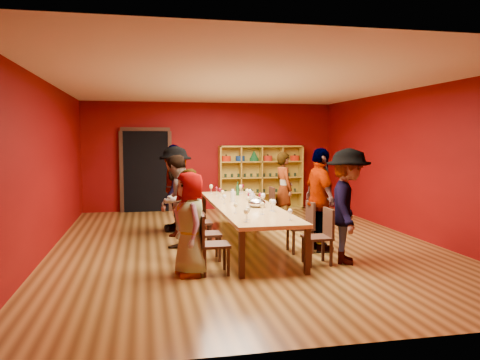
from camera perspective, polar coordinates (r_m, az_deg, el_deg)
name	(u,v)px	position (r m, az deg, el deg)	size (l,w,h in m)	color
room_shell	(244,165)	(8.77, 0.48, 1.85)	(7.10, 9.10, 3.04)	brown
tasting_table	(244,207)	(8.85, 0.48, -3.34)	(1.10, 4.50, 0.75)	tan
doorway	(146,171)	(13.03, -11.39, 1.12)	(1.40, 0.17, 2.30)	black
shelving_unit	(260,174)	(13.31, 2.51, 0.70)	(2.40, 0.40, 1.80)	#B59128
chair_person_left_0	(209,241)	(6.93, -3.75, -7.39)	(0.42, 0.42, 0.89)	black
person_left_0	(190,224)	(6.85, -6.07, -5.33)	(0.74, 0.40, 1.51)	beige
chair_person_left_1	(203,230)	(7.71, -4.55, -6.13)	(0.42, 0.42, 0.89)	black
person_left_1	(188,215)	(7.64, -6.37, -4.29)	(0.55, 0.40, 1.51)	#CF8A8F
chair_person_left_2	(196,219)	(8.76, -5.41, -4.79)	(0.42, 0.42, 0.89)	black
person_left_2	(175,201)	(8.68, -7.92, -2.56)	(0.82, 0.45, 1.69)	#C28290
chair_person_left_3	(191,211)	(9.73, -6.02, -3.81)	(0.42, 0.42, 0.89)	black
person_left_3	(176,191)	(9.65, -7.84, -1.37)	(1.19, 0.49, 1.84)	#141839
chair_person_left_4	(188,207)	(10.28, -6.32, -3.34)	(0.42, 0.42, 0.89)	black
person_left_4	(174,188)	(10.20, -8.02, -0.94)	(1.10, 0.50, 1.87)	#535258
chair_person_right_0	(322,233)	(7.56, 9.95, -6.42)	(0.42, 0.42, 0.89)	black
person_right_0	(348,206)	(7.65, 13.03, -3.10)	(1.19, 0.49, 1.84)	pink
chair_person_right_1	(304,224)	(8.33, 7.85, -5.33)	(0.42, 0.42, 0.89)	black
person_right_1	(320,200)	(8.36, 9.75, -2.40)	(1.07, 0.49, 1.83)	beige
chair_person_right_4	(267,204)	(10.73, 3.35, -2.97)	(0.42, 0.42, 0.89)	black
person_right_4	(284,189)	(10.80, 5.39, -1.07)	(0.62, 0.45, 1.69)	white
wine_glass_0	(236,205)	(7.79, -0.54, -3.12)	(0.07, 0.07, 0.18)	silver
wine_glass_1	(223,193)	(9.53, -2.14, -1.56)	(0.08, 0.08, 0.20)	silver
wine_glass_2	(250,192)	(9.70, 1.22, -1.46)	(0.08, 0.08, 0.19)	silver
wine_glass_3	(246,212)	(6.97, 0.78, -3.95)	(0.08, 0.08, 0.20)	silver
wine_glass_4	(220,191)	(9.79, -2.46, -1.31)	(0.09, 0.09, 0.22)	silver
wine_glass_5	(271,202)	(8.05, 3.86, -2.73)	(0.08, 0.08, 0.21)	silver
wine_glass_6	(249,195)	(9.14, 1.13, -1.87)	(0.08, 0.08, 0.19)	silver
wine_glass_7	(242,187)	(10.69, 0.28, -0.81)	(0.08, 0.08, 0.21)	silver
wine_glass_8	(241,187)	(10.58, 0.06, -0.88)	(0.08, 0.08, 0.20)	silver
wine_glass_9	(211,187)	(10.66, -3.55, -0.84)	(0.08, 0.08, 0.21)	silver
wine_glass_10	(274,203)	(7.98, 4.13, -2.77)	(0.08, 0.08, 0.21)	silver
wine_glass_11	(247,191)	(9.81, 0.89, -1.39)	(0.08, 0.08, 0.19)	silver
wine_glass_12	(248,199)	(8.48, 1.01, -2.38)	(0.08, 0.08, 0.20)	silver
wine_glass_13	(217,189)	(10.35, -2.88, -1.09)	(0.07, 0.07, 0.19)	silver
wine_glass_14	(225,197)	(8.89, -1.89, -2.10)	(0.07, 0.07, 0.18)	silver
wine_glass_15	(262,205)	(7.66, 2.74, -3.11)	(0.08, 0.08, 0.21)	silver
wine_glass_16	(263,196)	(8.84, 2.83, -1.98)	(0.09, 0.09, 0.22)	silver
wine_glass_17	(260,196)	(9.02, 2.50, -1.91)	(0.08, 0.08, 0.20)	silver
wine_glass_18	(290,212)	(7.18, 6.13, -3.88)	(0.07, 0.07, 0.18)	silver
wine_glass_19	(248,210)	(7.16, 0.94, -3.73)	(0.08, 0.08, 0.20)	silver
spittoon_bowl	(257,203)	(8.52, 2.05, -2.81)	(0.32, 0.32, 0.18)	#B5B7BC
carafe_a	(233,196)	(9.21, -0.87, -1.98)	(0.13, 0.13, 0.25)	silver
carafe_b	(252,200)	(8.58, 1.48, -2.42)	(0.12, 0.12, 0.27)	silver
wine_bottle	(238,190)	(10.25, -0.29, -1.25)	(0.09, 0.09, 0.30)	#153A1D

